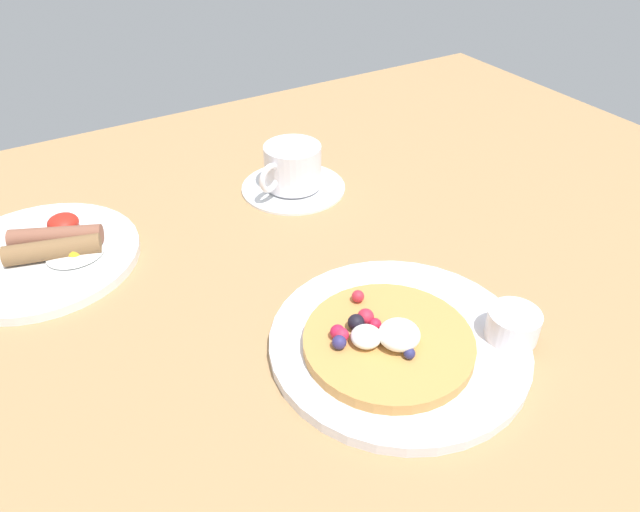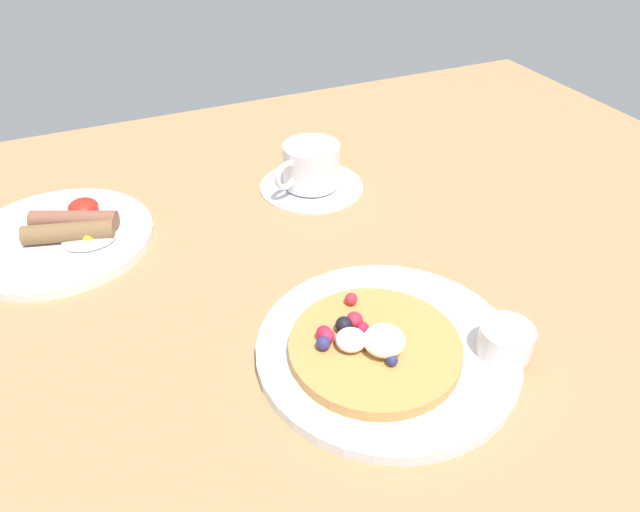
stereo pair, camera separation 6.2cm
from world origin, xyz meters
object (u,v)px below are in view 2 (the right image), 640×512
at_px(coffee_saucer, 312,185).
at_px(coffee_cup, 311,164).
at_px(pancake_plate, 387,349).
at_px(syrup_ramekin, 506,340).
at_px(breakfast_plate, 58,239).

distance_m(coffee_saucer, coffee_cup, 0.03).
distance_m(pancake_plate, syrup_ramekin, 0.11).
xyz_separation_m(pancake_plate, breakfast_plate, (-0.28, 0.33, -0.00)).
height_order(breakfast_plate, coffee_saucer, breakfast_plate).
distance_m(pancake_plate, coffee_saucer, 0.34).
bearing_deg(pancake_plate, coffee_saucer, 79.30).
height_order(pancake_plate, coffee_cup, coffee_cup).
relative_size(pancake_plate, syrup_ramekin, 4.97).
relative_size(syrup_ramekin, breakfast_plate, 0.23).
height_order(pancake_plate, coffee_saucer, pancake_plate).
distance_m(pancake_plate, breakfast_plate, 0.44).
bearing_deg(pancake_plate, breakfast_plate, 129.88).
height_order(syrup_ramekin, breakfast_plate, syrup_ramekin).
bearing_deg(coffee_saucer, coffee_cup, -155.85).
relative_size(syrup_ramekin, coffee_saucer, 0.35).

